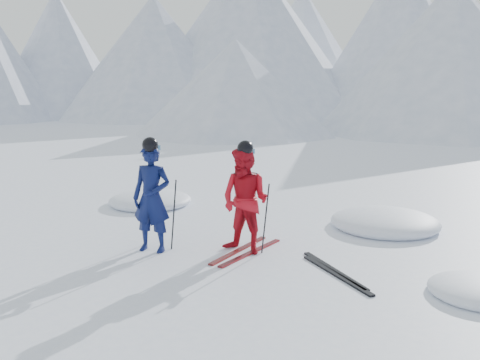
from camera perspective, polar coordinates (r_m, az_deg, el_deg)
The scene contains 12 objects.
ground at distance 7.82m, azimuth 10.09°, elevation -9.95°, with size 160.00×160.00×0.00m, color white.
skier_blue at distance 8.48m, azimuth -9.89°, elevation -2.02°, with size 0.66×0.43×1.80m, color #0B1445.
skier_red at distance 8.27m, azimuth 0.58°, elevation -2.33°, with size 0.85×0.66×1.75m, color #B80E1B.
pole_blue_left at distance 8.85m, azimuth -10.56°, elevation -3.51°, with size 0.02×0.02×1.20m, color black.
pole_blue_right at distance 8.56m, azimuth -7.45°, elevation -3.89°, with size 0.02×0.02×1.20m, color black.
pole_red_left at distance 8.70m, azimuth -0.18°, elevation -3.67°, with size 0.02×0.02×1.17m, color black.
pole_red_right at distance 8.31m, azimuth 2.88°, elevation -4.36°, with size 0.02×0.02×1.17m, color black.
ski_worn_left at distance 8.57m, azimuth -0.11°, elevation -7.86°, with size 0.09×1.70×0.03m, color black.
ski_worn_right at distance 8.44m, azimuth 1.25°, elevation -8.14°, with size 0.09×1.70×0.03m, color black.
ski_loose_a at distance 7.79m, azimuth 10.49°, elevation -9.92°, with size 0.09×1.70×0.03m, color black.
ski_loose_b at distance 7.62m, azimuth 10.73°, elevation -10.38°, with size 0.09×1.70×0.03m, color black.
snow_lumps at distance 10.10m, azimuth 6.46°, elevation -5.19°, with size 9.64×5.10×0.46m.
Camera 1 is at (2.90, -6.75, 2.68)m, focal length 38.00 mm.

